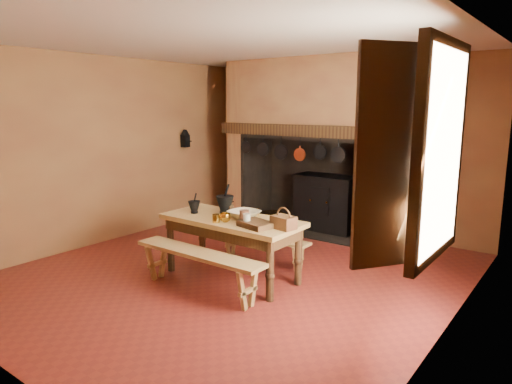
{
  "coord_description": "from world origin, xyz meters",
  "views": [
    {
      "loc": [
        3.46,
        -4.19,
        2.07
      ],
      "look_at": [
        0.09,
        0.3,
        1.0
      ],
      "focal_mm": 32.0,
      "sensor_mm": 36.0,
      "label": 1
    }
  ],
  "objects_px": {
    "iron_range": "(327,202)",
    "work_table": "(232,227)",
    "bench_front": "(199,262)",
    "coffee_grinder": "(228,208)",
    "wicker_basket": "(283,222)",
    "mixing_bowl": "(244,214)"
  },
  "relations": [
    {
      "from": "bench_front",
      "to": "wicker_basket",
      "type": "relative_size",
      "value": 6.2
    },
    {
      "from": "bench_front",
      "to": "coffee_grinder",
      "type": "relative_size",
      "value": 10.19
    },
    {
      "from": "iron_range",
      "to": "work_table",
      "type": "height_order",
      "value": "iron_range"
    },
    {
      "from": "bench_front",
      "to": "mixing_bowl",
      "type": "xyz_separation_m",
      "value": [
        0.12,
        0.67,
        0.43
      ]
    },
    {
      "from": "iron_range",
      "to": "wicker_basket",
      "type": "height_order",
      "value": "iron_range"
    },
    {
      "from": "mixing_bowl",
      "to": "wicker_basket",
      "type": "distance_m",
      "value": 0.66
    },
    {
      "from": "wicker_basket",
      "to": "coffee_grinder",
      "type": "bearing_deg",
      "value": 177.73
    },
    {
      "from": "bench_front",
      "to": "wicker_basket",
      "type": "distance_m",
      "value": 1.05
    },
    {
      "from": "coffee_grinder",
      "to": "wicker_basket",
      "type": "relative_size",
      "value": 0.61
    },
    {
      "from": "work_table",
      "to": "iron_range",
      "type": "bearing_deg",
      "value": 91.97
    },
    {
      "from": "work_table",
      "to": "bench_front",
      "type": "distance_m",
      "value": 0.64
    },
    {
      "from": "iron_range",
      "to": "work_table",
      "type": "xyz_separation_m",
      "value": [
        0.09,
        -2.58,
        0.14
      ]
    },
    {
      "from": "coffee_grinder",
      "to": "iron_range",
      "type": "bearing_deg",
      "value": 74.8
    },
    {
      "from": "iron_range",
      "to": "work_table",
      "type": "distance_m",
      "value": 2.58
    },
    {
      "from": "coffee_grinder",
      "to": "wicker_basket",
      "type": "bearing_deg",
      "value": -23.65
    },
    {
      "from": "mixing_bowl",
      "to": "work_table",
      "type": "bearing_deg",
      "value": -142.06
    },
    {
      "from": "mixing_bowl",
      "to": "wicker_basket",
      "type": "height_order",
      "value": "wicker_basket"
    },
    {
      "from": "coffee_grinder",
      "to": "mixing_bowl",
      "type": "relative_size",
      "value": 0.46
    },
    {
      "from": "bench_front",
      "to": "coffee_grinder",
      "type": "xyz_separation_m",
      "value": [
        -0.19,
        0.73,
        0.45
      ]
    },
    {
      "from": "work_table",
      "to": "bench_front",
      "type": "relative_size",
      "value": 1.01
    },
    {
      "from": "iron_range",
      "to": "coffee_grinder",
      "type": "xyz_separation_m",
      "value": [
        -0.1,
        -2.43,
        0.33
      ]
    },
    {
      "from": "iron_range",
      "to": "work_table",
      "type": "relative_size",
      "value": 0.93
    }
  ]
}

